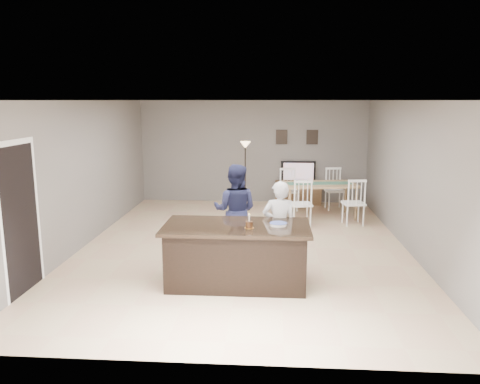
# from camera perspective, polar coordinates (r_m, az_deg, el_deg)

# --- Properties ---
(floor) EXTENTS (8.00, 8.00, 0.00)m
(floor) POSITION_cam_1_polar(r_m,az_deg,el_deg) (8.85, 0.48, -6.65)
(floor) COLOR tan
(floor) RESTS_ON ground
(room_shell) EXTENTS (8.00, 8.00, 8.00)m
(room_shell) POSITION_cam_1_polar(r_m,az_deg,el_deg) (8.48, 0.50, 4.20)
(room_shell) COLOR slate
(room_shell) RESTS_ON floor
(kitchen_island) EXTENTS (2.15, 1.10, 0.90)m
(kitchen_island) POSITION_cam_1_polar(r_m,az_deg,el_deg) (7.00, -0.41, -7.60)
(kitchen_island) COLOR black
(kitchen_island) RESTS_ON floor
(tv_console) EXTENTS (1.20, 0.40, 0.60)m
(tv_console) POSITION_cam_1_polar(r_m,az_deg,el_deg) (12.43, 7.07, -0.09)
(tv_console) COLOR brown
(tv_console) RESTS_ON floor
(television) EXTENTS (0.91, 0.12, 0.53)m
(television) POSITION_cam_1_polar(r_m,az_deg,el_deg) (12.40, 7.12, 2.53)
(television) COLOR black
(television) RESTS_ON tv_console
(tv_screen_glow) EXTENTS (0.78, 0.00, 0.78)m
(tv_screen_glow) POSITION_cam_1_polar(r_m,az_deg,el_deg) (12.32, 7.14, 2.50)
(tv_screen_glow) COLOR orange
(tv_screen_glow) RESTS_ON tv_console
(picture_frames) EXTENTS (1.10, 0.02, 0.38)m
(picture_frames) POSITION_cam_1_polar(r_m,az_deg,el_deg) (12.44, 6.95, 6.67)
(picture_frames) COLOR black
(picture_frames) RESTS_ON room_shell
(doorway) EXTENTS (0.00, 2.10, 2.65)m
(doorway) POSITION_cam_1_polar(r_m,az_deg,el_deg) (7.18, -25.28, -1.54)
(doorway) COLOR black
(doorway) RESTS_ON floor
(woman) EXTENTS (0.54, 0.35, 1.47)m
(woman) POSITION_cam_1_polar(r_m,az_deg,el_deg) (7.42, 4.81, -4.26)
(woman) COLOR silver
(woman) RESTS_ON floor
(man) EXTENTS (0.86, 0.71, 1.62)m
(man) POSITION_cam_1_polar(r_m,az_deg,el_deg) (8.17, -0.60, -2.24)
(man) COLOR #1C1E3D
(man) RESTS_ON floor
(birthday_cake) EXTENTS (0.14, 0.14, 0.21)m
(birthday_cake) POSITION_cam_1_polar(r_m,az_deg,el_deg) (6.71, 1.13, -3.98)
(birthday_cake) COLOR gold
(birthday_cake) RESTS_ON kitchen_island
(plate_stack) EXTENTS (0.25, 0.25, 0.04)m
(plate_stack) POSITION_cam_1_polar(r_m,az_deg,el_deg) (6.87, 4.68, -3.93)
(plate_stack) COLOR white
(plate_stack) RESTS_ON kitchen_island
(dining_table) EXTENTS (1.87, 2.13, 1.04)m
(dining_table) POSITION_cam_1_polar(r_m,az_deg,el_deg) (11.05, 9.64, 0.33)
(dining_table) COLOR tan
(dining_table) RESTS_ON floor
(floor_lamp) EXTENTS (0.26, 0.26, 1.71)m
(floor_lamp) POSITION_cam_1_polar(r_m,az_deg,el_deg) (11.51, 0.65, 4.28)
(floor_lamp) COLOR black
(floor_lamp) RESTS_ON floor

